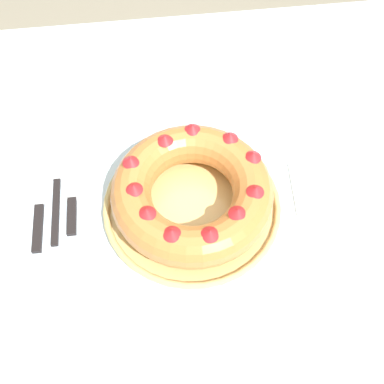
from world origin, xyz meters
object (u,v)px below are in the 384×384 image
at_px(fork, 57,192).
at_px(serving_knife, 39,207).
at_px(cake_knife, 72,202).
at_px(napkin, 337,189).
at_px(serving_dish, 192,205).
at_px(bundt_cake, 192,192).

height_order(fork, serving_knife, serving_knife).
height_order(serving_knife, cake_knife, same).
distance_m(serving_knife, napkin, 0.55).
bearing_deg(serving_dish, napkin, 1.03).
relative_size(serving_dish, fork, 1.66).
xyz_separation_m(serving_dish, bundt_cake, (0.00, 0.00, 0.05)).
bearing_deg(napkin, bundt_cake, -178.97).
bearing_deg(serving_knife, serving_dish, -7.99).
bearing_deg(serving_dish, serving_knife, 172.81).
height_order(bundt_cake, cake_knife, bundt_cake).
distance_m(serving_dish, cake_knife, 0.22).
bearing_deg(cake_knife, serving_knife, -170.74).
bearing_deg(cake_knife, fork, 143.81).
bearing_deg(serving_dish, fork, 165.31).
height_order(serving_dish, serving_knife, serving_dish).
distance_m(bundt_cake, cake_knife, 0.23).
xyz_separation_m(serving_dish, cake_knife, (-0.22, 0.04, -0.01)).
xyz_separation_m(bundt_cake, fork, (-0.25, 0.06, -0.05)).
bearing_deg(napkin, cake_knife, 176.08).
distance_m(fork, napkin, 0.53).
height_order(bundt_cake, napkin, bundt_cake).
bearing_deg(cake_knife, napkin, 1.71).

